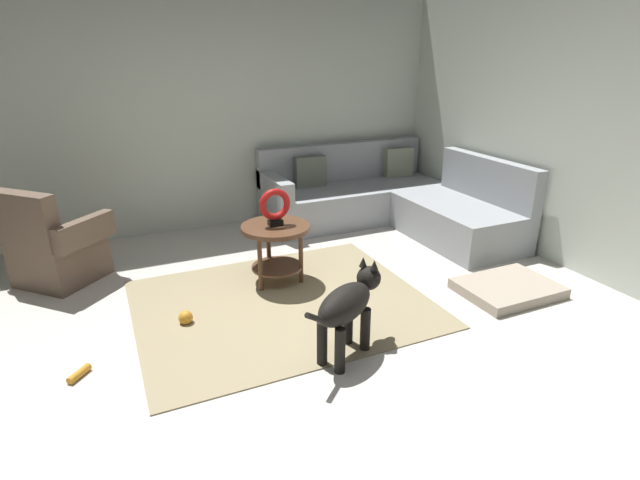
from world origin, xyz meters
TOP-DOWN VIEW (x-y plane):
  - ground_plane at (0.00, 0.00)m, footprint 6.00×6.00m
  - wall_back at (0.00, 2.94)m, footprint 6.00×0.12m
  - wall_right at (2.94, 0.00)m, footprint 0.12×6.00m
  - area_rug at (0.15, 0.70)m, footprint 2.30×1.90m
  - sectional_couch at (1.99, 2.02)m, footprint 2.20×2.25m
  - armchair at (-1.52, 1.93)m, footprint 0.99×0.99m
  - side_table at (0.26, 1.10)m, footprint 0.60×0.60m
  - torus_sculpture at (0.26, 1.10)m, footprint 0.28×0.08m
  - dog_bed_mat at (1.98, 0.08)m, footprint 0.80×0.60m
  - dog at (0.31, -0.16)m, footprint 0.76×0.47m
  - dog_toy_ball at (-0.62, 0.70)m, footprint 0.11×0.11m
  - dog_toy_rope at (-1.36, 0.32)m, footprint 0.15×0.16m

SIDE VIEW (x-z plane):
  - ground_plane at x=0.00m, z-range -0.10..0.00m
  - area_rug at x=0.15m, z-range 0.00..0.01m
  - dog_toy_rope at x=-1.36m, z-range 0.00..0.05m
  - dog_bed_mat at x=1.98m, z-range 0.00..0.09m
  - dog_toy_ball at x=-0.62m, z-range 0.00..0.11m
  - sectional_couch at x=1.99m, z-range -0.15..0.73m
  - armchair at x=-1.52m, z-range -0.12..0.76m
  - dog at x=0.31m, z-range 0.06..0.69m
  - side_table at x=0.26m, z-range 0.15..0.69m
  - torus_sculpture at x=0.26m, z-range 0.55..0.87m
  - wall_back at x=0.00m, z-range 0.00..2.70m
  - wall_right at x=2.94m, z-range 0.00..2.70m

